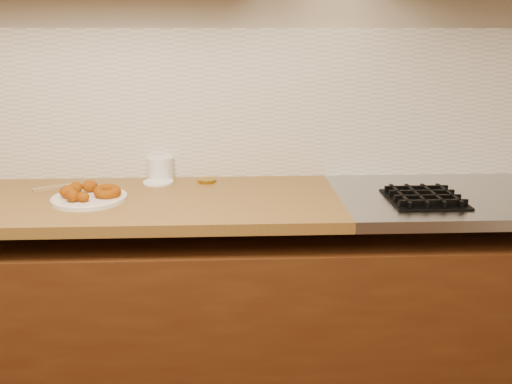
# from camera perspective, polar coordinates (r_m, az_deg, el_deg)

# --- Properties ---
(wall_back) EXTENTS (4.00, 0.02, 2.70)m
(wall_back) POSITION_cam_1_polar(r_m,az_deg,el_deg) (2.23, -5.52, 12.98)
(wall_back) COLOR tan
(wall_back) RESTS_ON ground
(base_cabinet) EXTENTS (3.60, 0.60, 0.77)m
(base_cabinet) POSITION_cam_1_polar(r_m,az_deg,el_deg) (2.21, -5.22, -13.33)
(base_cabinet) COLOR #492810
(base_cabinet) RESTS_ON floor
(butcher_block) EXTENTS (2.30, 0.62, 0.04)m
(butcher_block) POSITION_cam_1_polar(r_m,az_deg,el_deg) (2.15, -23.17, -1.18)
(butcher_block) COLOR brown
(butcher_block) RESTS_ON base_cabinet
(stovetop) EXTENTS (1.30, 0.62, 0.04)m
(stovetop) POSITION_cam_1_polar(r_m,az_deg,el_deg) (2.26, 24.93, -0.55)
(stovetop) COLOR #9EA0A5
(stovetop) RESTS_ON base_cabinet
(backsplash) EXTENTS (3.60, 0.02, 0.60)m
(backsplash) POSITION_cam_1_polar(r_m,az_deg,el_deg) (2.24, -5.43, 9.12)
(backsplash) COLOR silver
(backsplash) RESTS_ON wall_back
(burner_grates) EXTENTS (0.91, 0.26, 0.03)m
(burner_grates) POSITION_cam_1_polar(r_m,az_deg,el_deg) (2.17, 25.38, -0.38)
(burner_grates) COLOR black
(burner_grates) RESTS_ON stovetop
(donut_plate) EXTENTS (0.27, 0.27, 0.02)m
(donut_plate) POSITION_cam_1_polar(r_m,az_deg,el_deg) (2.04, -17.14, -0.66)
(donut_plate) COLOR white
(donut_plate) RESTS_ON butcher_block
(ring_donut) EXTENTS (0.14, 0.14, 0.04)m
(ring_donut) POSITION_cam_1_polar(r_m,az_deg,el_deg) (2.02, -15.40, 0.04)
(ring_donut) COLOR #924200
(ring_donut) RESTS_ON donut_plate
(fried_dough_chunks) EXTENTS (0.14, 0.19, 0.05)m
(fried_dough_chunks) POSITION_cam_1_polar(r_m,az_deg,el_deg) (2.04, -18.33, 0.11)
(fried_dough_chunks) COLOR #924200
(fried_dough_chunks) RESTS_ON donut_plate
(plastic_tub) EXTENTS (0.13, 0.13, 0.09)m
(plastic_tub) POSITION_cam_1_polar(r_m,az_deg,el_deg) (2.27, -10.03, 2.50)
(plastic_tub) COLOR silver
(plastic_tub) RESTS_ON butcher_block
(tub_lid) EXTENTS (0.16, 0.16, 0.01)m
(tub_lid) POSITION_cam_1_polar(r_m,az_deg,el_deg) (2.21, -10.26, 1.03)
(tub_lid) COLOR white
(tub_lid) RESTS_ON butcher_block
(brass_jar_lid) EXTENTS (0.09, 0.09, 0.01)m
(brass_jar_lid) POSITION_cam_1_polar(r_m,az_deg,el_deg) (2.20, -5.19, 1.22)
(brass_jar_lid) COLOR #A27E18
(brass_jar_lid) RESTS_ON butcher_block
(wooden_utensil) EXTENTS (0.15, 0.10, 0.01)m
(wooden_utensil) POSITION_cam_1_polar(r_m,az_deg,el_deg) (2.23, -20.49, 0.45)
(wooden_utensil) COLOR #95784D
(wooden_utensil) RESTS_ON butcher_block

